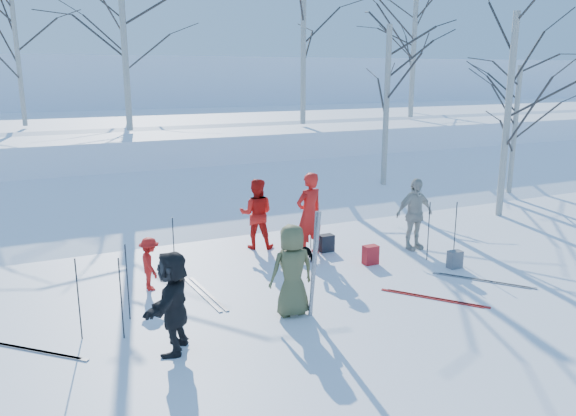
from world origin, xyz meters
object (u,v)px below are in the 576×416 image
skier_cream_east (414,214)px  skier_red_seated (150,264)px  skier_red_north (309,214)px  backpack_red (370,255)px  skier_olive_center (292,270)px  dog (304,251)px  backpack_dark (326,243)px  backpack_grey (455,259)px  skier_grey_west (173,302)px  skier_redor_behind (256,214)px

skier_cream_east → skier_red_seated: bearing=179.1°
skier_red_north → backpack_red: (0.91, -1.20, -0.75)m
skier_olive_center → dog: bearing=-119.2°
skier_red_seated → backpack_red: skier_red_seated is taller
skier_olive_center → backpack_dark: 3.69m
skier_cream_east → dog: size_ratio=3.17×
skier_olive_center → skier_red_seated: bearing=-46.4°
skier_olive_center → skier_red_north: bearing=-120.7°
backpack_red → dog: bearing=146.2°
backpack_dark → skier_cream_east: bearing=-20.2°
skier_red_seated → backpack_grey: size_ratio=2.76×
skier_red_north → backpack_dark: size_ratio=4.81×
skier_red_seated → dog: bearing=-88.0°
backpack_dark → dog: bearing=-153.9°
skier_cream_east → backpack_red: bearing=-162.3°
skier_red_north → skier_grey_west: 5.13m
skier_olive_center → skier_redor_behind: size_ratio=0.96×
skier_redor_behind → skier_red_seated: 3.30m
skier_red_seated → skier_cream_east: skier_cream_east is taller
skier_red_north → backpack_dark: bearing=169.4°
skier_redor_behind → backpack_dark: (1.37, -0.95, -0.64)m
skier_olive_center → skier_redor_behind: 3.90m
skier_cream_east → backpack_dark: size_ratio=4.29×
skier_grey_west → backpack_dark: size_ratio=3.95×
skier_olive_center → dog: (1.47, 2.46, -0.58)m
skier_grey_west → skier_olive_center: bearing=131.6°
skier_red_seated → backpack_red: bearing=-99.1°
skier_olive_center → backpack_red: skier_olive_center is taller
skier_red_seated → skier_olive_center: bearing=-140.3°
dog → skier_grey_west: bearing=7.3°
skier_olive_center → backpack_grey: bearing=-169.6°
skier_red_seated → dog: size_ratio=1.93×
skier_red_seated → backpack_red: size_ratio=2.49×
backpack_dark → skier_olive_center: bearing=-128.5°
skier_red_north → skier_cream_east: size_ratio=1.12×
backpack_dark → skier_red_north: bearing=-178.4°
backpack_grey → skier_red_north: bearing=137.8°
skier_redor_behind → backpack_red: 2.89m
backpack_grey → skier_olive_center: bearing=-171.3°
skier_olive_center → skier_cream_east: 4.73m
backpack_grey → backpack_dark: size_ratio=0.95×
skier_cream_east → skier_olive_center: bearing=-153.4°
dog → backpack_grey: dog is taller
skier_olive_center → skier_red_seated: skier_olive_center is taller
dog → backpack_grey: bearing=115.4°
skier_red_north → backpack_red: bearing=114.9°
skier_redor_behind → backpack_dark: bearing=171.7°
dog → skier_red_seated: bearing=-26.9°
skier_red_north → skier_grey_west: size_ratio=1.22×
skier_olive_center → backpack_red: bearing=-147.1°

